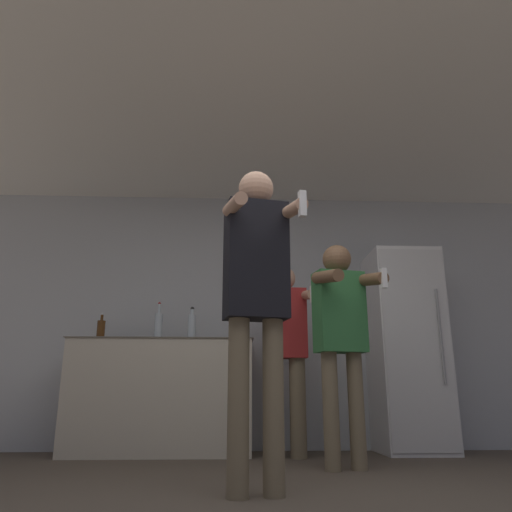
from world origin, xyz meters
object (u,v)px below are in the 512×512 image
(bottle_brown_liquor, at_px, (158,326))
(refrigerator, at_px, (407,349))
(person_spectator_back, at_px, (285,346))
(person_man_side, at_px, (341,326))
(bottle_amber_bourbon, at_px, (101,330))
(bottle_short_whiskey, at_px, (240,330))
(person_woman_foreground, at_px, (256,288))
(bottle_red_label, at_px, (192,327))

(bottle_brown_liquor, bearing_deg, refrigerator, -0.20)
(bottle_brown_liquor, xyz_separation_m, person_spectator_back, (1.16, -0.33, -0.21))
(refrigerator, relative_size, bottle_brown_liquor, 5.04)
(bottle_brown_liquor, distance_m, person_man_side, 1.84)
(refrigerator, relative_size, person_spectator_back, 1.14)
(bottle_amber_bourbon, height_order, bottle_short_whiskey, bottle_short_whiskey)
(person_man_side, xyz_separation_m, person_spectator_back, (-0.34, 0.73, -0.07))
(person_spectator_back, bearing_deg, refrigerator, 15.41)
(bottle_brown_liquor, height_order, bottle_short_whiskey, bottle_brown_liquor)
(bottle_brown_liquor, height_order, person_woman_foreground, person_woman_foreground)
(bottle_short_whiskey, bearing_deg, bottle_brown_liquor, -180.00)
(bottle_red_label, height_order, person_man_side, person_man_side)
(person_spectator_back, bearing_deg, person_woman_foreground, -101.18)
(refrigerator, height_order, person_man_side, refrigerator)
(bottle_short_whiskey, height_order, person_woman_foreground, person_woman_foreground)
(refrigerator, bearing_deg, person_woman_foreground, -127.25)
(bottle_red_label, bearing_deg, bottle_brown_liquor, 180.00)
(refrigerator, bearing_deg, bottle_amber_bourbon, 179.84)
(person_woman_foreground, distance_m, person_spectator_back, 1.70)
(refrigerator, distance_m, person_man_side, 1.35)
(person_woman_foreground, bearing_deg, bottle_amber_bourbon, 124.25)
(bottle_amber_bourbon, xyz_separation_m, bottle_short_whiskey, (1.30, 0.00, 0.01))
(person_man_side, bearing_deg, bottle_brown_liquor, 144.59)
(bottle_amber_bourbon, bearing_deg, person_spectator_back, -11.20)
(bottle_brown_liquor, height_order, person_spectator_back, person_spectator_back)
(bottle_red_label, xyz_separation_m, person_woman_foreground, (0.52, -1.99, -0.06))
(bottle_short_whiskey, bearing_deg, refrigerator, -0.30)
(person_woman_foreground, bearing_deg, bottle_short_whiskey, 91.73)
(bottle_amber_bourbon, height_order, person_woman_foreground, person_woman_foreground)
(refrigerator, relative_size, person_man_side, 1.15)
(bottle_red_label, relative_size, bottle_brown_liquor, 0.88)
(bottle_short_whiskey, bearing_deg, person_spectator_back, -40.71)
(bottle_short_whiskey, distance_m, person_spectator_back, 0.54)
(bottle_red_label, distance_m, person_woman_foreground, 2.06)
(bottle_red_label, xyz_separation_m, person_man_side, (1.18, -1.06, -0.14))
(person_man_side, bearing_deg, refrigerator, 51.30)
(refrigerator, distance_m, person_spectator_back, 1.23)
(refrigerator, bearing_deg, person_man_side, -128.70)
(person_man_side, bearing_deg, bottle_short_whiskey, 124.30)
(bottle_amber_bourbon, relative_size, person_man_side, 0.16)
(bottle_brown_liquor, xyz_separation_m, person_woman_foreground, (0.83, -1.99, -0.06))
(refrigerator, distance_m, bottle_red_label, 2.04)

